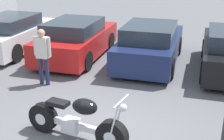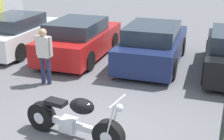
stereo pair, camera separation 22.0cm
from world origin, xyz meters
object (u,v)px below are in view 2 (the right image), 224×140
object	(u,v)px
motorcycle	(72,120)
person_standing	(44,52)
parked_car_red	(80,39)
parked_car_navy	(153,45)
parked_car_white	(18,33)

from	to	relation	value
motorcycle	person_standing	world-z (taller)	person_standing
parked_car_red	person_standing	bearing A→B (deg)	-88.16
motorcycle	parked_car_red	distance (m)	5.44
person_standing	parked_car_navy	bearing A→B (deg)	46.66
parked_car_white	person_standing	xyz separation A→B (m)	(2.73, -2.73, 0.30)
parked_car_white	person_standing	bearing A→B (deg)	-44.97
motorcycle	parked_car_white	xyz separation A→B (m)	(-4.69, 5.14, 0.23)
parked_car_red	person_standing	world-z (taller)	person_standing
parked_car_red	parked_car_navy	xyz separation A→B (m)	(2.65, 0.09, 0.00)
motorcycle	person_standing	xyz separation A→B (m)	(-1.96, 2.40, 0.53)
parked_car_red	person_standing	xyz separation A→B (m)	(0.08, -2.63, 0.30)
parked_car_navy	parked_car_white	bearing A→B (deg)	179.86
motorcycle	parked_car_red	size ratio (longest dim) A/B	0.54
person_standing	parked_car_red	bearing A→B (deg)	91.84
parked_car_red	parked_car_white	bearing A→B (deg)	177.86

